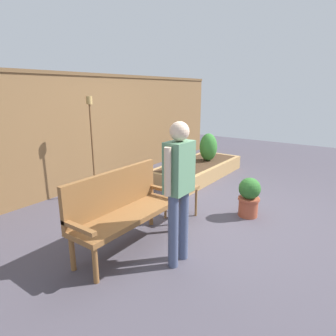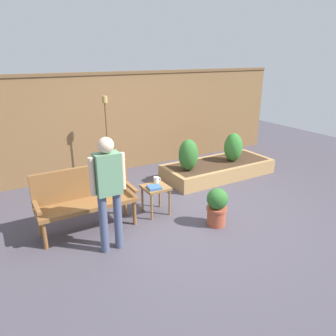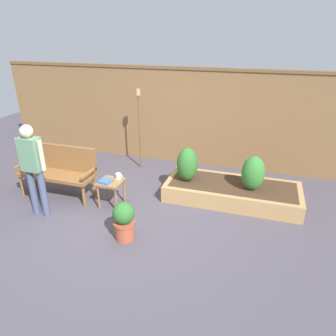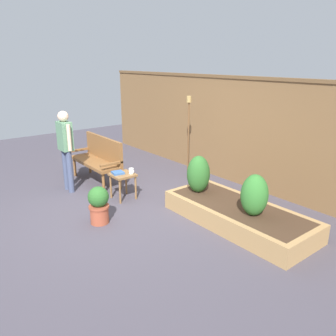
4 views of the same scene
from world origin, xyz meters
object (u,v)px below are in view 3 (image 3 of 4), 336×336
Objects in this scene: book_on_table at (106,181)px; person_by_bench at (33,163)px; shrub_far_corner at (253,173)px; tiki_torch at (139,116)px; potted_boxwood at (124,220)px; side_table at (111,185)px; garden_bench at (58,167)px; shrub_near_bench at (187,165)px; cup_on_table at (118,176)px.

book_on_table is 0.13× the size of person_by_bench.
tiki_torch is (-2.48, 0.94, 0.59)m from shrub_far_corner.
potted_boxwood is 2.35m from shrub_far_corner.
potted_boxwood is at bearing -52.54° from side_table.
garden_bench is 1.08m from book_on_table.
garden_bench reaches higher than shrub_far_corner.
book_on_table is 1.92m from tiki_torch.
side_table is 0.31× the size of person_by_bench.
tiki_torch reaches higher than shrub_far_corner.
shrub_far_corner is 0.40× the size of person_by_bench.
garden_bench is at bearing 174.04° from side_table.
tiki_torch reaches higher than book_on_table.
shrub_near_bench is 1.16m from shrub_far_corner.
cup_on_table is 0.25m from book_on_table.
person_by_bench is at bearing -145.43° from cup_on_table.
book_on_table is at bearing -127.15° from cup_on_table.
shrub_far_corner is (1.70, 1.60, 0.29)m from potted_boxwood.
person_by_bench reaches higher than potted_boxwood.
garden_bench is at bearing -169.01° from shrub_far_corner.
potted_boxwood is 1.71m from shrub_near_bench.
potted_boxwood is 2.79m from tiki_torch.
tiki_torch is at bearing 98.84° from cup_on_table.
shrub_far_corner reaches higher than cup_on_table.
person_by_bench is (-2.16, -1.41, 0.32)m from shrub_near_bench.
garden_bench is 0.82× the size of tiki_torch.
potted_boxwood is 0.95× the size of shrub_near_bench.
tiki_torch is (-1.32, 0.94, 0.58)m from shrub_near_bench.
side_table is at bearing -123.70° from cup_on_table.
side_table is 0.78× the size of shrub_far_corner.
potted_boxwood is at bearing -6.70° from person_by_bench.
potted_boxwood is 0.97× the size of shrub_far_corner.
garden_bench is at bearing -163.65° from shrub_near_bench.
shrub_far_corner is 0.35× the size of tiki_torch.
tiki_torch is at bearing 159.29° from shrub_far_corner.
cup_on_table is 1.26m from shrub_near_bench.
shrub_far_corner is at bearing 0.00° from shrub_near_bench.
potted_boxwood reaches higher than book_on_table.
cup_on_table is at bearing 56.30° from side_table.
side_table is 0.21m from cup_on_table.
cup_on_table is 0.21× the size of potted_boxwood.
side_table is at bearing -84.76° from tiki_torch.
shrub_far_corner is (2.38, 0.85, 0.11)m from book_on_table.
tiki_torch is (-0.25, 1.59, 0.67)m from cup_on_table.
cup_on_table is 1.39m from person_by_bench.
garden_bench is 1.99m from potted_boxwood.
book_on_table is at bearing 132.26° from potted_boxwood.
tiki_torch is 2.51m from person_by_bench.
garden_bench is 1.98m from tiki_torch.
shrub_near_bench is at bearing 71.34° from potted_boxwood.
tiki_torch is at bearing 102.13° from book_on_table.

